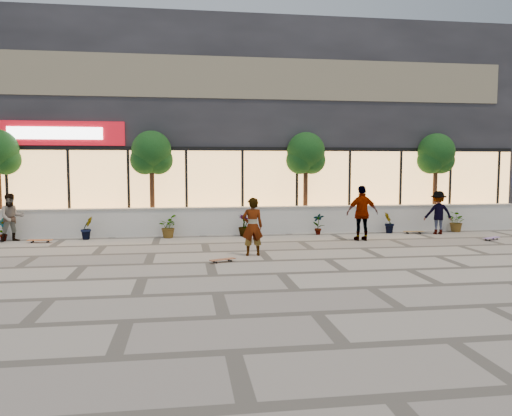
{
  "coord_description": "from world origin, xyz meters",
  "views": [
    {
      "loc": [
        -2.28,
        -11.66,
        2.61
      ],
      "look_at": [
        -0.11,
        3.44,
        1.3
      ],
      "focal_mm": 35.0,
      "sensor_mm": 36.0,
      "label": 1
    }
  ],
  "objects": [
    {
      "name": "shrub_a",
      "position": [
        -8.5,
        6.45,
        0.41
      ],
      "size": [
        0.43,
        0.29,
        0.81
      ],
      "primitive_type": "imported",
      "color": "black",
      "rests_on": "ground"
    },
    {
      "name": "skateboard_right_near",
      "position": [
        6.39,
        6.2,
        0.08
      ],
      "size": [
        0.78,
        0.3,
        0.09
      ],
      "rotation": [
        0.0,
        0.0,
        -0.14
      ],
      "color": "olive",
      "rests_on": "ground"
    },
    {
      "name": "shrub_d",
      "position": [
        -0.1,
        6.45,
        0.41
      ],
      "size": [
        0.64,
        0.64,
        0.81
      ],
      "primitive_type": "imported",
      "rotation": [
        0.0,
        0.0,
        2.46
      ],
      "color": "black",
      "rests_on": "ground"
    },
    {
      "name": "retail_building",
      "position": [
        -0.0,
        12.49,
        4.25
      ],
      "size": [
        24.0,
        9.17,
        8.5
      ],
      "color": "black",
      "rests_on": "ground"
    },
    {
      "name": "planter_wall",
      "position": [
        0.0,
        7.0,
        0.52
      ],
      "size": [
        22.0,
        0.42,
        1.04
      ],
      "color": "silver",
      "rests_on": "ground"
    },
    {
      "name": "shrub_b",
      "position": [
        -5.7,
        6.45,
        0.41
      ],
      "size": [
        0.57,
        0.57,
        0.81
      ],
      "primitive_type": "imported",
      "rotation": [
        0.0,
        0.0,
        0.82
      ],
      "color": "black",
      "rests_on": "ground"
    },
    {
      "name": "shrub_f",
      "position": [
        5.5,
        6.45,
        0.41
      ],
      "size": [
        0.55,
        0.57,
        0.81
      ],
      "primitive_type": "imported",
      "rotation": [
        0.0,
        0.0,
        4.1
      ],
      "color": "black",
      "rests_on": "ground"
    },
    {
      "name": "skateboard_left",
      "position": [
        -7.13,
        5.88,
        0.08
      ],
      "size": [
        0.83,
        0.27,
        0.1
      ],
      "rotation": [
        0.0,
        0.0,
        -0.08
      ],
      "color": "#B55622",
      "rests_on": "ground"
    },
    {
      "name": "skater_center",
      "position": [
        -0.35,
        2.5,
        0.84
      ],
      "size": [
        0.63,
        0.42,
        1.69
      ],
      "primitive_type": "imported",
      "rotation": [
        0.0,
        0.0,
        3.17
      ],
      "color": "white",
      "rests_on": "ground"
    },
    {
      "name": "tree_mideast",
      "position": [
        2.5,
        7.7,
        2.99
      ],
      "size": [
        1.6,
        1.5,
        3.92
      ],
      "color": "#462519",
      "rests_on": "ground"
    },
    {
      "name": "tree_midwest",
      "position": [
        -3.5,
        7.7,
        2.99
      ],
      "size": [
        1.6,
        1.5,
        3.92
      ],
      "color": "#462519",
      "rests_on": "ground"
    },
    {
      "name": "skater_right_near",
      "position": [
        3.81,
        4.8,
        0.96
      ],
      "size": [
        1.13,
        0.48,
        1.92
      ],
      "primitive_type": "imported",
      "rotation": [
        0.0,
        0.0,
        3.15
      ],
      "color": "white",
      "rests_on": "ground"
    },
    {
      "name": "skater_right_far",
      "position": [
        7.24,
        5.98,
        0.82
      ],
      "size": [
        1.12,
        0.72,
        1.64
      ],
      "primitive_type": "imported",
      "rotation": [
        0.0,
        0.0,
        3.03
      ],
      "color": "maroon",
      "rests_on": "ground"
    },
    {
      "name": "skateboard_center",
      "position": [
        -1.28,
        1.6,
        0.07
      ],
      "size": [
        0.74,
        0.46,
        0.09
      ],
      "rotation": [
        0.0,
        0.0,
        0.41
      ],
      "color": "brown",
      "rests_on": "ground"
    },
    {
      "name": "skater_left",
      "position": [
        -8.15,
        6.3,
        0.83
      ],
      "size": [
        1.0,
        0.92,
        1.65
      ],
      "primitive_type": "imported",
      "rotation": [
        0.0,
        0.0,
        0.46
      ],
      "color": "tan",
      "rests_on": "ground"
    },
    {
      "name": "ground",
      "position": [
        0.0,
        0.0,
        0.0
      ],
      "size": [
        80.0,
        80.0,
        0.0
      ],
      "primitive_type": "plane",
      "color": "gray",
      "rests_on": "ground"
    },
    {
      "name": "skateboard_right_far",
      "position": [
        8.33,
        4.25,
        0.08
      ],
      "size": [
        0.79,
        0.53,
        0.09
      ],
      "rotation": [
        0.0,
        0.0,
        0.46
      ],
      "color": "#76579F",
      "rests_on": "ground"
    },
    {
      "name": "tree_east",
      "position": [
        8.0,
        7.7,
        2.99
      ],
      "size": [
        1.6,
        1.5,
        3.92
      ],
      "color": "#462519",
      "rests_on": "ground"
    },
    {
      "name": "shrub_c",
      "position": [
        -2.9,
        6.45,
        0.41
      ],
      "size": [
        0.68,
        0.77,
        0.81
      ],
      "primitive_type": "imported",
      "rotation": [
        0.0,
        0.0,
        1.64
      ],
      "color": "black",
      "rests_on": "ground"
    },
    {
      "name": "shrub_g",
      "position": [
        8.3,
        6.45,
        0.41
      ],
      "size": [
        0.77,
        0.84,
        0.81
      ],
      "primitive_type": "imported",
      "rotation": [
        0.0,
        0.0,
        4.92
      ],
      "color": "black",
      "rests_on": "ground"
    },
    {
      "name": "shrub_e",
      "position": [
        2.7,
        6.45,
        0.41
      ],
      "size": [
        0.46,
        0.35,
        0.81
      ],
      "primitive_type": "imported",
      "rotation": [
        0.0,
        0.0,
        3.28
      ],
      "color": "black",
      "rests_on": "ground"
    }
  ]
}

